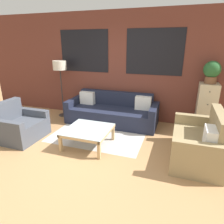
{
  "coord_description": "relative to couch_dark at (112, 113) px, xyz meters",
  "views": [
    {
      "loc": [
        1.62,
        -2.75,
        2.02
      ],
      "look_at": [
        0.25,
        1.25,
        0.55
      ],
      "focal_mm": 32.0,
      "sensor_mm": 36.0,
      "label": 1
    }
  ],
  "objects": [
    {
      "name": "ground_plane",
      "position": [
        -0.02,
        -1.95,
        -0.28
      ],
      "size": [
        16.0,
        16.0,
        0.0
      ],
      "primitive_type": "plane",
      "color": "#AD7F51"
    },
    {
      "name": "wall_back_brick",
      "position": [
        -0.02,
        0.49,
        1.13
      ],
      "size": [
        8.4,
        0.09,
        2.8
      ],
      "color": "brown",
      "rests_on": "ground_plane"
    },
    {
      "name": "rug",
      "position": [
        -0.05,
        -0.76,
        -0.27
      ],
      "size": [
        2.08,
        1.59,
        0.0
      ],
      "color": "#BCB7B2",
      "rests_on": "ground_plane"
    },
    {
      "name": "couch_dark",
      "position": [
        0.0,
        0.0,
        0.0
      ],
      "size": [
        2.34,
        0.88,
        0.78
      ],
      "color": "#1E2338",
      "rests_on": "ground_plane"
    },
    {
      "name": "settee_vintage",
      "position": [
        2.04,
        -1.17,
        0.04
      ],
      "size": [
        0.8,
        1.41,
        0.92
      ],
      "color": "#99845B",
      "rests_on": "ground_plane"
    },
    {
      "name": "armchair_corner",
      "position": [
        -1.61,
        -1.53,
        0.0
      ],
      "size": [
        0.8,
        0.93,
        0.84
      ],
      "color": "#474C56",
      "rests_on": "ground_plane"
    },
    {
      "name": "coffee_table",
      "position": [
        -0.05,
        -1.36,
        0.04
      ],
      "size": [
        0.88,
        0.88,
        0.37
      ],
      "color": "silver",
      "rests_on": "ground_plane"
    },
    {
      "name": "floor_lamp",
      "position": [
        -1.53,
        0.06,
        1.08
      ],
      "size": [
        0.36,
        0.36,
        1.56
      ],
      "color": "#2D2D2D",
      "rests_on": "ground_plane"
    },
    {
      "name": "drawer_cabinet",
      "position": [
        2.24,
        0.2,
        0.3
      ],
      "size": [
        0.41,
        0.44,
        1.16
      ],
      "color": "#C6B793",
      "rests_on": "ground_plane"
    },
    {
      "name": "potted_plant",
      "position": [
        2.24,
        0.2,
        1.15
      ],
      "size": [
        0.37,
        0.37,
        0.49
      ],
      "color": "brown",
      "rests_on": "drawer_cabinet"
    }
  ]
}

